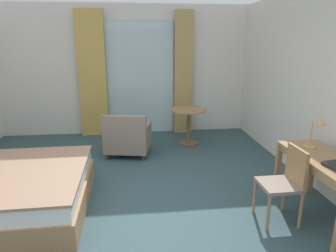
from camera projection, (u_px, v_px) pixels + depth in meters
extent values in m
cube|color=#334C51|center=(123.00, 217.00, 3.69)|extent=(6.04, 7.49, 0.10)
cube|color=silver|center=(125.00, 71.00, 6.64)|extent=(5.64, 0.12, 2.78)
cube|color=silver|center=(139.00, 79.00, 6.64)|extent=(1.52, 0.02, 2.45)
cube|color=tan|center=(92.00, 75.00, 6.41)|extent=(0.58, 0.10, 2.65)
cube|color=tan|center=(184.00, 74.00, 6.62)|extent=(0.39, 0.10, 2.65)
cube|color=#99755B|center=(25.00, 173.00, 3.60)|extent=(1.40, 1.75, 0.03)
cube|color=#9E754C|center=(328.00, 160.00, 3.37)|extent=(0.56, 1.32, 0.04)
cube|color=#9E754C|center=(327.00, 165.00, 3.39)|extent=(0.51, 1.26, 0.08)
cube|color=#9E754C|center=(312.00, 168.00, 4.11)|extent=(0.06, 0.06, 0.72)
cube|color=#9E754C|center=(278.00, 170.00, 4.05)|extent=(0.06, 0.06, 0.72)
cube|color=gray|center=(279.00, 185.00, 3.43)|extent=(0.42, 0.42, 0.04)
cube|color=#9E754C|center=(297.00, 165.00, 3.39)|extent=(0.04, 0.40, 0.42)
cylinder|color=#9E754C|center=(255.00, 196.00, 3.65)|extent=(0.04, 0.04, 0.43)
cylinder|color=#9E754C|center=(268.00, 213.00, 3.29)|extent=(0.04, 0.04, 0.43)
cylinder|color=#9E754C|center=(284.00, 194.00, 3.70)|extent=(0.04, 0.04, 0.43)
cylinder|color=#9E754C|center=(301.00, 211.00, 3.34)|extent=(0.04, 0.04, 0.43)
cylinder|color=tan|center=(310.00, 147.00, 3.73)|extent=(0.14, 0.14, 0.02)
cylinder|color=tan|center=(311.00, 134.00, 3.69)|extent=(0.02, 0.02, 0.31)
cone|color=tan|center=(320.00, 121.00, 3.53)|extent=(0.12, 0.15, 0.16)
cube|color=gray|center=(128.00, 141.00, 5.55)|extent=(0.89, 0.84, 0.30)
cube|color=gray|center=(124.00, 127.00, 5.18)|extent=(0.77, 0.27, 0.40)
cube|color=gray|center=(146.00, 130.00, 5.46)|extent=(0.24, 0.71, 0.16)
cube|color=gray|center=(110.00, 129.00, 5.51)|extent=(0.24, 0.71, 0.16)
cylinder|color=#4C3D2D|center=(148.00, 146.00, 5.85)|extent=(0.04, 0.04, 0.10)
cylinder|color=#4C3D2D|center=(116.00, 146.00, 5.91)|extent=(0.04, 0.04, 0.10)
cylinder|color=#4C3D2D|center=(143.00, 158.00, 5.30)|extent=(0.04, 0.04, 0.10)
cylinder|color=#4C3D2D|center=(107.00, 156.00, 5.35)|extent=(0.04, 0.04, 0.10)
cylinder|color=#9E754C|center=(189.00, 110.00, 5.99)|extent=(0.71, 0.71, 0.03)
cylinder|color=brown|center=(188.00, 127.00, 6.09)|extent=(0.07, 0.07, 0.69)
cylinder|color=brown|center=(188.00, 143.00, 6.18)|extent=(0.39, 0.39, 0.02)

